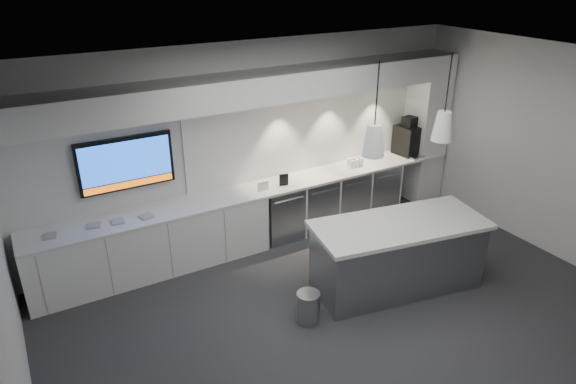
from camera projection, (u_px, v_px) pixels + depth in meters
floor at (347, 316)px, 6.34m from camera, size 7.00×7.00×0.00m
ceiling at (362, 71)px, 5.08m from camera, size 7.00×7.00×0.00m
wall_back at (254, 143)px, 7.68m from camera, size 7.00×0.00×7.00m
wall_front at (559, 339)px, 3.74m from camera, size 7.00×0.00×7.00m
wall_left at (2, 303)px, 4.12m from camera, size 0.00×7.00×7.00m
wall_right at (552, 152)px, 7.30m from camera, size 0.00×7.00×7.00m
back_counter at (264, 188)px, 7.68m from camera, size 6.80×0.65×0.04m
left_base_cabinets at (153, 244)px, 7.08m from camera, size 3.30×0.63×0.86m
fridge_unit_a at (279, 211)px, 7.98m from camera, size 0.60×0.61×0.85m
fridge_unit_b at (313, 203)px, 8.27m from camera, size 0.60×0.61×0.85m
fridge_unit_c at (345, 194)px, 8.56m from camera, size 0.60×0.61×0.85m
fridge_unit_d at (375, 187)px, 8.84m from camera, size 0.60×0.61×0.85m
backsplash at (321, 128)px, 8.19m from camera, size 4.60×0.03×1.30m
soffit at (262, 87)px, 7.07m from camera, size 6.90×0.60×0.40m
column at (425, 128)px, 8.98m from camera, size 0.55×0.55×2.60m
wall_tv at (126, 163)px, 6.75m from camera, size 1.25×0.07×0.72m
island at (397, 255)px, 6.72m from camera, size 2.38×1.35×0.95m
bin at (308, 307)px, 6.16m from camera, size 0.29×0.29×0.40m
coffee_machine at (408, 139)px, 8.86m from camera, size 0.41×0.56×0.66m
sign_black at (284, 180)px, 7.69m from camera, size 0.14×0.05×0.18m
sign_white at (263, 186)px, 7.53m from camera, size 0.18×0.03×0.14m
cup_cluster at (355, 162)px, 8.40m from camera, size 0.25×0.16×0.14m
tray_a at (50, 236)px, 6.30m from camera, size 0.18×0.18×0.02m
tray_b at (94, 225)px, 6.55m from camera, size 0.19×0.19×0.02m
tray_c at (118, 221)px, 6.65m from camera, size 0.17×0.17×0.02m
tray_d at (146, 216)px, 6.78m from camera, size 0.19×0.19×0.02m
pendant_left at (374, 140)px, 5.78m from camera, size 0.26×0.26×1.07m
pendant_right at (443, 126)px, 6.26m from camera, size 0.26×0.26×1.07m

